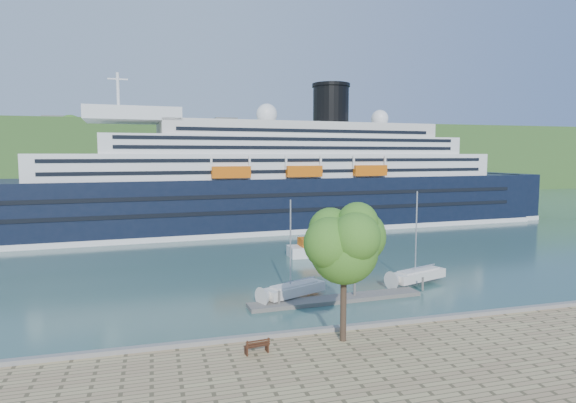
# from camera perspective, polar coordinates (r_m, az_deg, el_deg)

# --- Properties ---
(ground) EXTENTS (400.00, 400.00, 0.00)m
(ground) POSITION_cam_1_polar(r_m,az_deg,el_deg) (36.35, 10.09, -15.74)
(ground) COLOR #2A4C48
(ground) RESTS_ON ground
(far_hillside) EXTENTS (400.00, 50.00, 24.00)m
(far_hillside) POSITION_cam_1_polar(r_m,az_deg,el_deg) (176.06, -10.90, 5.08)
(far_hillside) COLOR #365B24
(far_hillside) RESTS_ON ground
(quay_coping) EXTENTS (220.00, 0.50, 0.30)m
(quay_coping) POSITION_cam_1_polar(r_m,az_deg,el_deg) (35.78, 10.26, -14.13)
(quay_coping) COLOR slate
(quay_coping) RESTS_ON promenade
(cruise_ship) EXTENTS (117.52, 23.91, 26.21)m
(cruise_ship) POSITION_cam_1_polar(r_m,az_deg,el_deg) (85.61, -2.51, 5.51)
(cruise_ship) COLOR black
(cruise_ship) RESTS_ON ground
(park_bench) EXTENTS (1.68, 0.86, 1.03)m
(park_bench) POSITION_cam_1_polar(r_m,az_deg,el_deg) (30.84, -3.74, -16.62)
(park_bench) COLOR #3E2111
(park_bench) RESTS_ON promenade
(promenade_tree) EXTENTS (5.95, 5.95, 9.85)m
(promenade_tree) POSITION_cam_1_polar(r_m,az_deg,el_deg) (31.58, 6.63, -7.71)
(promenade_tree) COLOR #30681B
(promenade_tree) RESTS_ON promenade
(floating_pontoon) EXTENTS (16.35, 2.79, 0.36)m
(floating_pontoon) POSITION_cam_1_polar(r_m,az_deg,el_deg) (44.44, 5.76, -11.45)
(floating_pontoon) COLOR gray
(floating_pontoon) RESTS_ON ground
(sailboat_white_near) EXTENTS (6.95, 4.47, 8.74)m
(sailboat_white_near) POSITION_cam_1_polar(r_m,az_deg,el_deg) (43.79, 0.77, -6.01)
(sailboat_white_near) COLOR silver
(sailboat_white_near) RESTS_ON ground
(sailboat_white_far) EXTENTS (7.29, 4.10, 9.09)m
(sailboat_white_far) POSITION_cam_1_polar(r_m,az_deg,el_deg) (50.58, 15.29, -4.44)
(sailboat_white_far) COLOR silver
(sailboat_white_far) RESTS_ON ground
(tender_launch) EXTENTS (8.67, 3.00, 2.39)m
(tender_launch) POSITION_cam_1_polar(r_m,az_deg,el_deg) (63.34, 3.90, -5.34)
(tender_launch) COLOR #CC580C
(tender_launch) RESTS_ON ground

